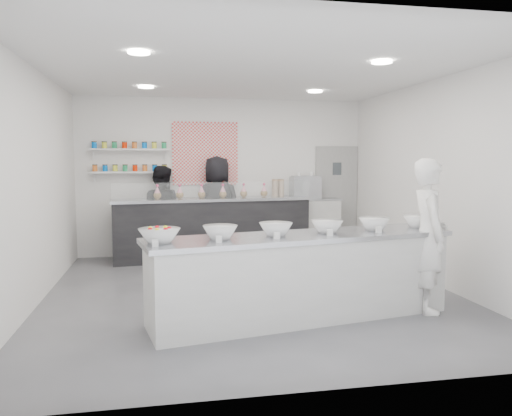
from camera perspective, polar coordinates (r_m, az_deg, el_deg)
The scene contains 26 objects.
floor at distance 6.99m, azimuth -0.62°, elevation -9.65°, with size 6.00×6.00×0.00m, color #515156.
ceiling at distance 6.85m, azimuth -0.65°, elevation 15.36°, with size 6.00×6.00×0.00m, color white.
back_wall at distance 9.72m, azimuth -3.75°, elevation 3.57°, with size 5.50×5.50×0.00m, color white.
left_wall at distance 6.83m, azimuth -24.00°, elevation 2.28°, with size 6.00×6.00×0.00m, color white.
right_wall at distance 7.73m, azimuth 19.89°, elevation 2.75°, with size 6.00×6.00×0.00m, color white.
back_door at distance 10.26m, azimuth 9.15°, elevation 1.10°, with size 0.88×0.04×2.10m, color #969693.
pattern_panel at distance 9.65m, azimuth -5.83°, elevation 6.21°, with size 1.25×0.03×1.20m, color #EA3C39.
jar_shelf_lower at distance 9.56m, azimuth -14.18°, elevation 3.98°, with size 1.45×0.22×0.04m, color silver.
jar_shelf_upper at distance 9.56m, azimuth -14.23°, elevation 6.50°, with size 1.45×0.22×0.04m, color silver.
preserve_jars at distance 9.54m, azimuth -14.22°, elevation 5.66°, with size 1.45×0.10×0.56m, color orange, non-canonical shape.
downlight_0 at distance 5.76m, azimuth -13.25°, elevation 16.89°, with size 0.24×0.24×0.02m, color white.
downlight_1 at distance 6.31m, azimuth 14.18°, elevation 15.85°, with size 0.24×0.24×0.02m, color white.
downlight_2 at distance 8.32m, azimuth -12.47°, elevation 13.34°, with size 0.24×0.24×0.02m, color white.
downlight_3 at distance 8.71m, azimuth 6.78°, elevation 13.07°, with size 0.24×0.24×0.02m, color white.
prep_counter at distance 5.82m, azimuth 5.23°, elevation -7.81°, with size 3.60×0.82×0.98m, color silver.
back_bar at distance 9.30m, azimuth -4.98°, elevation -2.31°, with size 3.64×0.67×1.13m, color black.
sneeze_guard at distance 8.92m, azimuth -4.62°, elevation 1.99°, with size 3.59×0.02×0.31m, color white.
espresso_ledge at distance 9.90m, azimuth 5.39°, elevation -2.01°, with size 1.44×0.46×1.07m, color silver.
espresso_machine at distance 9.84m, azimuth 5.65°, elevation 2.32°, with size 0.56×0.38×0.42m, color #93969E.
cup_stacks at distance 9.70m, azimuth 2.51°, elevation 2.17°, with size 0.24×0.24×0.38m, color tan, non-canonical shape.
prep_bowls at distance 5.71m, azimuth 5.28°, elevation -2.28°, with size 3.63×0.48×0.15m, color white, non-canonical shape.
label_cards at distance 5.22m, azimuth 5.82°, elevation -3.47°, with size 3.31×0.04×0.07m, color white, non-canonical shape.
cookie_bags at distance 9.23m, azimuth -5.02°, elevation 1.95°, with size 2.14×0.14×0.26m, color pink, non-canonical shape.
woman_prep at distance 6.35m, azimuth 19.10°, elevation -2.99°, with size 0.67×0.44×1.85m, color white.
staff_left at distance 9.47m, azimuth -10.82°, elevation -0.45°, with size 0.84×0.65×1.72m, color black.
staff_right at distance 9.51m, azimuth -4.43°, elevation 0.21°, with size 0.93×0.60×1.90m, color black.
Camera 1 is at (-1.19, -6.64, 1.83)m, focal length 35.00 mm.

